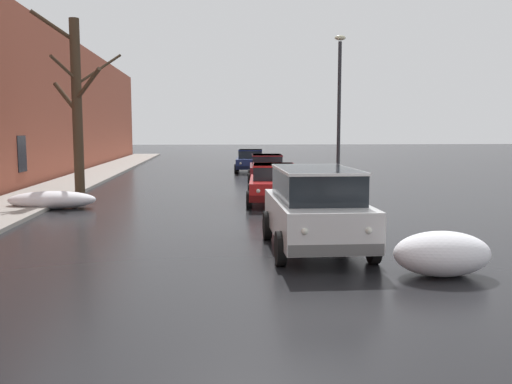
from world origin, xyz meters
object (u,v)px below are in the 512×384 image
(sedan_maroon_parked_kerbside_mid, at_px, (267,168))
(street_lamp_post, at_px, (339,108))
(sedan_red_parked_kerbside_close, at_px, (274,183))
(suv_white_approaching_near_lane, at_px, (315,206))
(bare_tree_mid_block, at_px, (76,102))
(sedan_darkblue_parked_far_down_block, at_px, (250,160))

(sedan_maroon_parked_kerbside_mid, height_order, street_lamp_post, street_lamp_post)
(street_lamp_post, bearing_deg, sedan_red_parked_kerbside_close, -144.63)
(street_lamp_post, bearing_deg, suv_white_approaching_near_lane, -106.08)
(bare_tree_mid_block, bearing_deg, suv_white_approaching_near_lane, -55.61)
(bare_tree_mid_block, bearing_deg, street_lamp_post, -7.70)
(sedan_maroon_parked_kerbside_mid, distance_m, street_lamp_post, 6.86)
(suv_white_approaching_near_lane, bearing_deg, street_lamp_post, 73.92)
(sedan_red_parked_kerbside_close, xyz_separation_m, street_lamp_post, (2.84, 2.01, 2.78))
(sedan_maroon_parked_kerbside_mid, xyz_separation_m, street_lamp_post, (2.26, -5.85, 2.78))
(sedan_darkblue_parked_far_down_block, relative_size, street_lamp_post, 0.70)
(suv_white_approaching_near_lane, height_order, sedan_darkblue_parked_far_down_block, suv_white_approaching_near_lane)
(bare_tree_mid_block, relative_size, sedan_darkblue_parked_far_down_block, 1.65)
(sedan_red_parked_kerbside_close, distance_m, street_lamp_post, 4.45)
(bare_tree_mid_block, bearing_deg, sedan_maroon_parked_kerbside_mid, 28.19)
(sedan_red_parked_kerbside_close, bearing_deg, bare_tree_mid_block, 155.91)
(sedan_darkblue_parked_far_down_block, height_order, street_lamp_post, street_lamp_post)
(sedan_red_parked_kerbside_close, relative_size, sedan_darkblue_parked_far_down_block, 0.93)
(sedan_maroon_parked_kerbside_mid, bearing_deg, sedan_red_parked_kerbside_close, -94.16)
(bare_tree_mid_block, xyz_separation_m, street_lamp_post, (10.52, -1.42, -0.24))
(bare_tree_mid_block, relative_size, sedan_maroon_parked_kerbside_mid, 1.61)
(suv_white_approaching_near_lane, xyz_separation_m, sedan_maroon_parked_kerbside_mid, (0.57, 15.67, -0.23))
(bare_tree_mid_block, height_order, suv_white_approaching_near_lane, bare_tree_mid_block)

